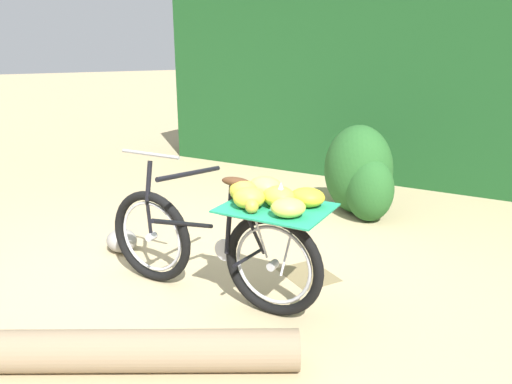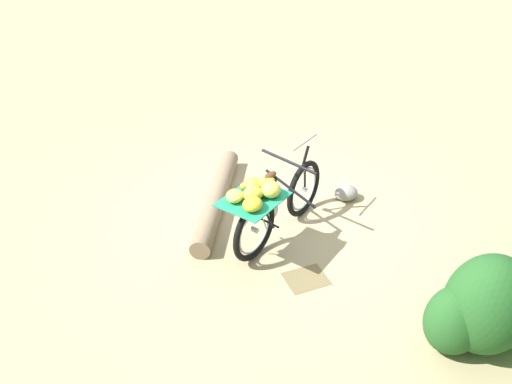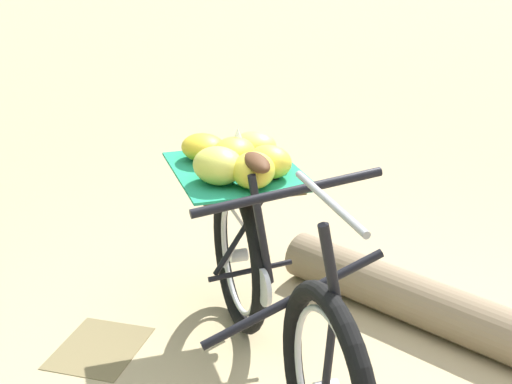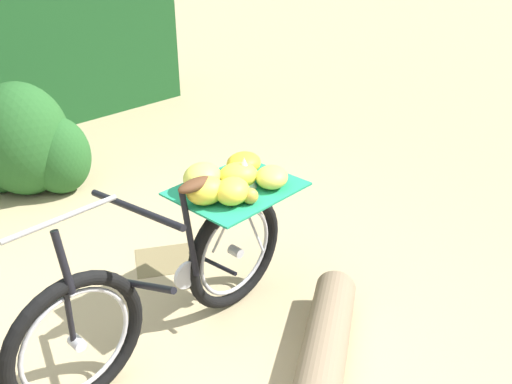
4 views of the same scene
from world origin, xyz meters
name	(u,v)px [view 1 (image 1 of 4)]	position (x,y,z in m)	size (l,w,h in m)	color
ground_plane	(170,291)	(0.00, 0.00, 0.00)	(60.00, 60.00, 0.00)	tan
foliage_hedge	(373,85)	(2.01, -3.63, 1.25)	(6.10, 0.90, 2.50)	#19471E
bicycle	(228,232)	(-0.34, -0.33, 0.54)	(1.65, 1.22, 1.03)	black
fallen_log	(104,351)	(-0.71, 0.62, 0.12)	(0.24, 0.24, 2.22)	#7F6B51
shrub_cluster	(359,175)	(0.75, -2.40, 0.43)	(1.02, 0.70, 0.97)	#235623
path_stone	(122,240)	(0.93, 0.13, 0.10)	(0.32, 0.26, 0.20)	gray
leaf_litter_patch	(308,274)	(-0.27, -1.07, 0.00)	(0.44, 0.36, 0.01)	olive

